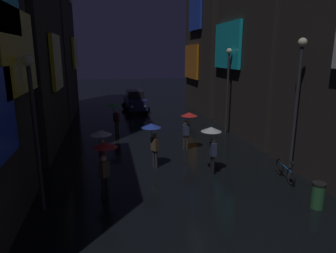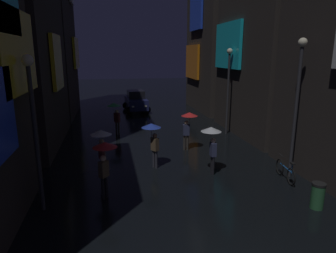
# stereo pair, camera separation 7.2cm
# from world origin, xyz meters

# --- Properties ---
(building_right_mid) EXTENTS (4.25, 7.87, 14.34)m
(building_right_mid) POSITION_xyz_m (7.48, 12.94, 7.17)
(building_right_mid) COLOR #2D2826
(building_right_mid) RESTS_ON ground
(building_right_far) EXTENTS (4.25, 7.76, 16.22)m
(building_right_far) POSITION_xyz_m (7.47, 21.88, 8.12)
(building_right_far) COLOR #2D2826
(building_right_far) RESTS_ON ground
(pedestrian_foreground_left_red) EXTENTS (0.90, 0.90, 2.12)m
(pedestrian_foreground_left_red) POSITION_xyz_m (-2.86, 5.48, 1.67)
(pedestrian_foreground_left_red) COLOR black
(pedestrian_foreground_left_red) RESTS_ON ground
(pedestrian_foreground_right_red) EXTENTS (0.90, 0.90, 2.12)m
(pedestrian_foreground_right_red) POSITION_xyz_m (1.60, 10.36, 1.67)
(pedestrian_foreground_right_red) COLOR #38332D
(pedestrian_foreground_right_red) RESTS_ON ground
(pedestrian_midstreet_centre_green) EXTENTS (0.90, 0.90, 2.12)m
(pedestrian_midstreet_centre_green) POSITION_xyz_m (-2.26, 14.42, 1.67)
(pedestrian_midstreet_centre_green) COLOR #38332D
(pedestrian_midstreet_centre_green) RESTS_ON ground
(pedestrian_near_crossing_clear) EXTENTS (0.90, 0.90, 2.12)m
(pedestrian_near_crossing_clear) POSITION_xyz_m (-3.01, 7.40, 1.67)
(pedestrian_near_crossing_clear) COLOR #38332D
(pedestrian_near_crossing_clear) RESTS_ON ground
(pedestrian_midstreet_left_blue) EXTENTS (0.90, 0.90, 2.12)m
(pedestrian_midstreet_left_blue) POSITION_xyz_m (-0.71, 8.11, 1.67)
(pedestrian_midstreet_left_blue) COLOR #2D2D38
(pedestrian_midstreet_left_blue) RESTS_ON ground
(pedestrian_far_right_clear) EXTENTS (0.90, 0.90, 2.12)m
(pedestrian_far_right_clear) POSITION_xyz_m (1.73, 6.89, 1.67)
(pedestrian_far_right_clear) COLOR black
(pedestrian_far_right_clear) RESTS_ON ground
(bicycle_parked_at_storefront) EXTENTS (0.30, 1.81, 0.96)m
(bicycle_parked_at_storefront) POSITION_xyz_m (4.60, 5.58, 0.39)
(bicycle_parked_at_storefront) COLOR black
(bicycle_parked_at_storefront) RESTS_ON ground
(car_distant) EXTENTS (2.39, 4.22, 1.92)m
(car_distant) POSITION_xyz_m (-0.15, 22.61, 0.93)
(car_distant) COLOR navy
(car_distant) RESTS_ON ground
(streetlamp_left_near) EXTENTS (0.36, 0.36, 5.21)m
(streetlamp_left_near) POSITION_xyz_m (-5.00, 4.92, 3.28)
(streetlamp_left_near) COLOR #2D2D33
(streetlamp_left_near) RESTS_ON ground
(streetlamp_right_near) EXTENTS (0.36, 0.36, 5.84)m
(streetlamp_right_near) POSITION_xyz_m (5.00, 5.88, 3.63)
(streetlamp_right_near) COLOR #2D2D33
(streetlamp_right_near) RESTS_ON ground
(streetlamp_right_far) EXTENTS (0.36, 0.36, 5.57)m
(streetlamp_right_far) POSITION_xyz_m (5.00, 13.19, 3.48)
(streetlamp_right_far) COLOR #2D2D33
(streetlamp_right_far) RESTS_ON ground
(trash_bin) EXTENTS (0.46, 0.46, 0.93)m
(trash_bin) POSITION_xyz_m (4.30, 3.17, 0.47)
(trash_bin) COLOR #265933
(trash_bin) RESTS_ON ground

